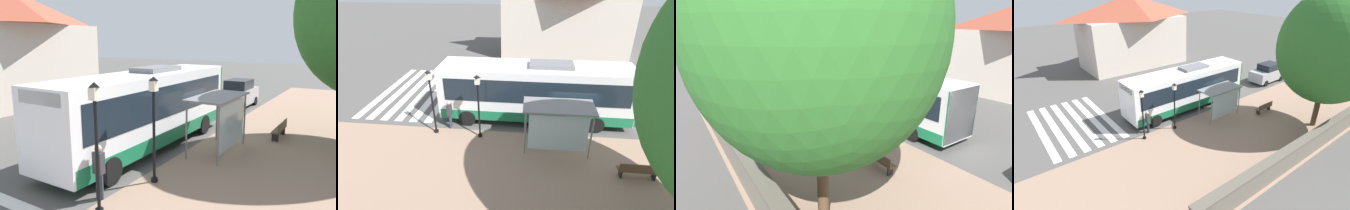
{
  "view_description": "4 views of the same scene",
  "coord_description": "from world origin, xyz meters",
  "views": [
    {
      "loc": [
        -6.59,
        14.03,
        4.87
      ],
      "look_at": [
        0.24,
        2.77,
        2.28
      ],
      "focal_mm": 35.0,
      "sensor_mm": 36.0,
      "label": 1
    },
    {
      "loc": [
        -12.67,
        2.35,
        8.46
      ],
      "look_at": [
        -1.19,
        3.58,
        2.41
      ],
      "focal_mm": 28.0,
      "sensor_mm": 36.0,
      "label": 2
    },
    {
      "loc": [
        -10.67,
        -10.68,
        6.48
      ],
      "look_at": [
        -0.32,
        4.37,
        0.9
      ],
      "focal_mm": 28.0,
      "sensor_mm": 36.0,
      "label": 3
    },
    {
      "loc": [
        -14.72,
        15.35,
        10.38
      ],
      "look_at": [
        0.92,
        3.21,
        0.86
      ],
      "focal_mm": 28.0,
      "sensor_mm": 36.0,
      "label": 4
    }
  ],
  "objects": [
    {
      "name": "sidewalk_plaza",
      "position": [
        -4.5,
        0.0,
        0.01
      ],
      "size": [
        9.0,
        44.0,
        0.02
      ],
      "color": "#937560",
      "rests_on": "ground"
    },
    {
      "name": "bench",
      "position": [
        -3.14,
        -2.58,
        0.48
      ],
      "size": [
        0.4,
        1.82,
        0.88
      ],
      "color": "brown",
      "rests_on": "ground"
    },
    {
      "name": "shade_tree",
      "position": [
        -6.84,
        -3.84,
        6.15
      ],
      "size": [
        7.28,
        7.28,
        10.16
      ],
      "color": "brown",
      "rests_on": "ground"
    },
    {
      "name": "bus",
      "position": [
        1.78,
        2.11,
        1.91
      ],
      "size": [
        2.75,
        11.29,
        3.69
      ],
      "color": "white",
      "rests_on": "ground"
    },
    {
      "name": "stone_wall",
      "position": [
        -8.55,
        0.0,
        0.73
      ],
      "size": [
        0.6,
        20.0,
        1.44
      ],
      "color": "#6B6356",
      "rests_on": "ground"
    },
    {
      "name": "street_lamp_far",
      "position": [
        -0.61,
        5.1,
        2.22
      ],
      "size": [
        0.28,
        0.28,
        3.72
      ],
      "color": "black",
      "rests_on": "ground"
    },
    {
      "name": "bus_shelter",
      "position": [
        -1.37,
        0.97,
        2.11
      ],
      "size": [
        1.7,
        3.47,
        2.53
      ],
      "color": "slate",
      "rests_on": "ground"
    },
    {
      "name": "pedestrian",
      "position": [
        0.16,
        7.02,
        1.04
      ],
      "size": [
        0.34,
        0.23,
        1.76
      ],
      "color": "#2D3347",
      "rests_on": "ground"
    },
    {
      "name": "ground_plane",
      "position": [
        0.0,
        0.0,
        0.0
      ],
      "size": [
        120.0,
        120.0,
        0.0
      ],
      "primitive_type": "plane",
      "color": "#514F4C",
      "rests_on": "ground"
    },
    {
      "name": "street_lamp_near",
      "position": [
        -0.45,
        7.7,
        2.27
      ],
      "size": [
        0.28,
        0.28,
        3.8
      ],
      "color": "black",
      "rests_on": "ground"
    },
    {
      "name": "crosswalk_stripes",
      "position": [
        5.0,
        11.01,
        0.0
      ],
      "size": [
        9.0,
        5.25,
        0.01
      ],
      "color": "silver",
      "rests_on": "ground"
    }
  ]
}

